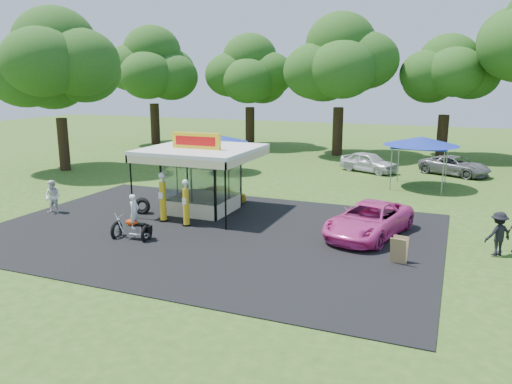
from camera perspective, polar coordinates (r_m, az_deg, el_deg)
ground at (r=21.17m, az=-7.68°, el=-6.03°), size 120.00×120.00×0.00m
asphalt_apron at (r=22.82m, az=-5.19°, el=-4.50°), size 20.00×14.00×0.04m
gas_station_kiosk at (r=25.87m, az=-6.18°, el=1.58°), size 5.40×5.40×4.18m
gas_pump_left at (r=24.41m, az=-10.60°, el=-0.72°), size 0.46×0.46×2.45m
gas_pump_right at (r=23.51m, az=-8.00°, el=-1.36°), size 0.42×0.42×2.26m
motorcycle at (r=22.05m, az=-13.83°, el=-3.30°), size 1.79×0.95×2.09m
spare_tires at (r=26.23m, az=-12.89°, el=-1.57°), size 1.05×0.75×0.86m
a_frame_sign at (r=19.50m, az=16.02°, el=-6.45°), size 0.62×0.61×1.05m
kiosk_car at (r=28.06m, az=-3.99°, el=-0.21°), size 2.82×1.13×0.96m
pink_sedan at (r=22.46m, az=12.77°, el=-3.14°), size 3.69×5.78×1.48m
spectator_west at (r=27.59m, az=-22.20°, el=-0.53°), size 0.93×0.77×1.75m
spectator_east_a at (r=21.73m, az=25.94°, el=-4.31°), size 1.30×1.22×1.76m
bg_car_a at (r=39.55m, az=-7.63°, el=3.90°), size 4.52×1.90×1.45m
bg_car_c at (r=38.00m, az=12.76°, el=3.36°), size 4.69×3.37×1.48m
bg_car_d at (r=38.62m, az=21.77°, el=2.81°), size 5.40×4.17×1.36m
tent_west at (r=36.90m, az=-3.96°, el=6.06°), size 3.88×3.88×2.71m
tent_east at (r=33.08m, az=18.36°, el=5.50°), size 4.65×4.65×3.25m
oak_far_a at (r=54.01m, az=-11.72°, el=13.38°), size 10.00×10.00×11.85m
oak_far_b at (r=51.18m, az=-0.71°, el=13.06°), size 9.17×9.17×10.94m
oak_far_c at (r=45.51m, az=9.57°, el=13.82°), size 10.30×10.30×12.14m
oak_far_d at (r=46.78m, az=20.98°, el=11.74°), size 8.65×8.65×10.30m
oak_near at (r=40.06m, az=-21.76°, el=12.64°), size 10.08×10.08×11.61m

